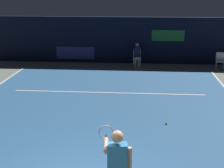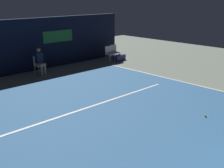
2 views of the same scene
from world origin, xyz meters
The scene contains 8 objects.
ground_plane centered at (0.00, 5.13, 0.00)m, with size 28.76×28.76×0.00m, color gray.
court_surface centered at (0.00, 5.13, 0.01)m, with size 9.98×12.26×0.01m, color #336699.
line_service centered at (0.00, 7.27, 0.01)m, with size 7.78×0.10×0.01m, color white.
back_wall centered at (0.00, 13.27, 1.30)m, with size 13.99×0.33×2.60m.
tennis_player centered at (0.89, -0.45, 0.99)m, with size 0.69×0.93×1.73m.
line_judge_on_chair centered at (1.11, 12.22, 0.69)m, with size 0.46×0.55×1.32m.
courtside_chair_far centered at (5.48, 12.00, 0.50)m, with size 0.48×0.46×0.88m.
tennis_ball centered at (2.14, 4.09, 0.05)m, with size 0.07×0.07×0.07m, color #CCE033.
Camera 1 is at (1.25, -5.94, 4.12)m, focal length 54.50 mm.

